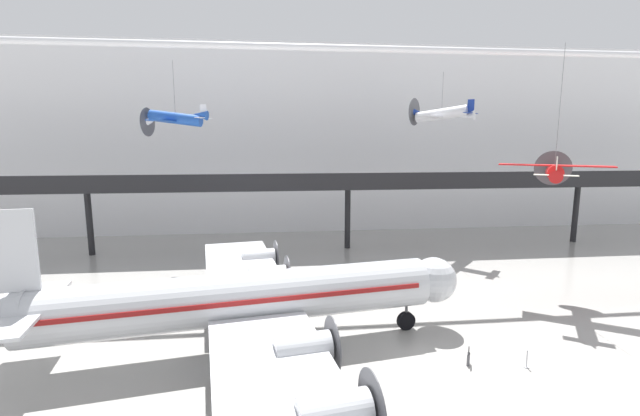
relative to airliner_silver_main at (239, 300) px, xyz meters
The scene contains 10 objects.
ground_plane 12.47m from the airliner_silver_main, 19.38° to the right, with size 260.00×260.00×0.00m, color #9E9B96.
hangar_back_wall 39.57m from the airliner_silver_main, 72.83° to the left, with size 140.00×3.00×26.58m.
mezzanine_walkway 27.03m from the airliner_silver_main, 64.91° to the left, with size 110.00×3.20×9.51m.
ceiling_truss_beam 24.81m from the airliner_silver_main, 48.91° to the left, with size 120.00×0.60×0.60m.
airliner_silver_main is the anchor object (origin of this frame).
suspended_plane_red_highwing 26.83m from the airliner_silver_main, 14.48° to the left, with size 7.81×7.11×11.40m.
suspended_plane_white_twin 34.37m from the airliner_silver_main, 46.48° to the left, with size 7.73×7.84×6.00m.
suspended_plane_blue_trainer 23.61m from the airliner_silver_main, 111.15° to the left, with size 6.80×8.17×7.36m.
stanchion_barrier 17.75m from the airliner_silver_main, 12.85° to the right, with size 0.36×0.36×1.08m.
info_sign_pedestal 14.42m from the airliner_silver_main, 13.23° to the right, with size 0.42×0.69×1.24m.
Camera 1 is at (-9.02, -21.97, 13.40)m, focal length 24.00 mm.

